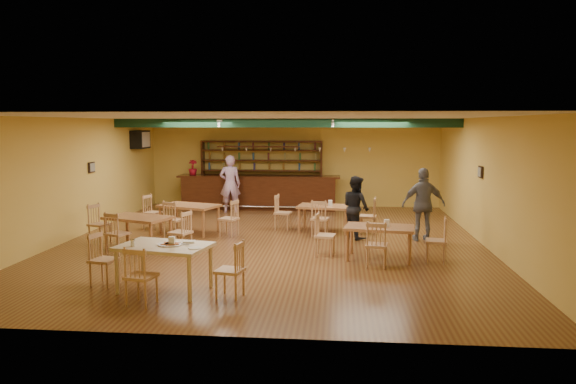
# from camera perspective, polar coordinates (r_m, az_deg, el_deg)

# --- Properties ---
(floor) EXTENTS (12.00, 12.00, 0.00)m
(floor) POSITION_cam_1_polar(r_m,az_deg,el_deg) (13.37, -1.60, -5.20)
(floor) COLOR brown
(floor) RESTS_ON ground
(ceiling_beam) EXTENTS (10.00, 0.30, 0.25)m
(ceiling_beam) POSITION_cam_1_polar(r_m,az_deg,el_deg) (15.85, -0.40, 7.18)
(ceiling_beam) COLOR #10321D
(ceiling_beam) RESTS_ON ceiling
(track_rail_left) EXTENTS (0.05, 2.50, 0.05)m
(track_rail_left) POSITION_cam_1_polar(r_m,az_deg,el_deg) (16.72, -6.39, 7.37)
(track_rail_left) COLOR silver
(track_rail_left) RESTS_ON ceiling
(track_rail_right) EXTENTS (0.05, 2.50, 0.05)m
(track_rail_right) POSITION_cam_1_polar(r_m,az_deg,el_deg) (16.37, 4.74, 7.39)
(track_rail_right) COLOR silver
(track_rail_right) RESTS_ON ceiling
(ac_unit) EXTENTS (0.34, 0.70, 0.48)m
(ac_unit) POSITION_cam_1_polar(r_m,az_deg,el_deg) (18.33, -15.11, 5.29)
(ac_unit) COLOR silver
(ac_unit) RESTS_ON wall_left
(picture_left) EXTENTS (0.04, 0.34, 0.28)m
(picture_left) POSITION_cam_1_polar(r_m,az_deg,el_deg) (15.48, -19.75, 2.43)
(picture_left) COLOR black
(picture_left) RESTS_ON wall_left
(picture_right) EXTENTS (0.04, 0.34, 0.28)m
(picture_right) POSITION_cam_1_polar(r_m,az_deg,el_deg) (13.93, 19.39, 1.97)
(picture_right) COLOR black
(picture_right) RESTS_ON wall_right
(bar_counter) EXTENTS (5.42, 0.85, 1.13)m
(bar_counter) POSITION_cam_1_polar(r_m,az_deg,el_deg) (18.46, -3.03, -0.02)
(bar_counter) COLOR #32150A
(bar_counter) RESTS_ON ground
(back_bar_hutch) EXTENTS (4.20, 0.40, 2.28)m
(back_bar_hutch) POSITION_cam_1_polar(r_m,az_deg,el_deg) (19.02, -2.76, 1.93)
(back_bar_hutch) COLOR #32150A
(back_bar_hutch) RESTS_ON ground
(poinsettia) EXTENTS (0.37, 0.37, 0.51)m
(poinsettia) POSITION_cam_1_polar(r_m,az_deg,el_deg) (18.84, -9.87, 2.54)
(poinsettia) COLOR #AB0F22
(poinsettia) RESTS_ON bar_counter
(dining_table_a) EXTENTS (1.69, 1.31, 0.74)m
(dining_table_a) POSITION_cam_1_polar(r_m,az_deg,el_deg) (14.65, -10.21, -2.75)
(dining_table_a) COLOR brown
(dining_table_a) RESTS_ON ground
(dining_table_b) EXTENTS (1.50, 1.04, 0.70)m
(dining_table_b) POSITION_cam_1_polar(r_m,az_deg,el_deg) (14.62, 3.82, -2.76)
(dining_table_b) COLOR brown
(dining_table_b) RESTS_ON ground
(dining_table_c) EXTENTS (1.66, 1.31, 0.73)m
(dining_table_c) POSITION_cam_1_polar(r_m,az_deg,el_deg) (13.15, -15.28, -4.04)
(dining_table_c) COLOR brown
(dining_table_c) RESTS_ON ground
(dining_table_d) EXTENTS (1.53, 1.05, 0.71)m
(dining_table_d) POSITION_cam_1_polar(r_m,az_deg,el_deg) (11.76, 9.46, -5.23)
(dining_table_d) COLOR brown
(dining_table_d) RESTS_ON ground
(near_table) EXTENTS (1.67, 1.25, 0.81)m
(near_table) POSITION_cam_1_polar(r_m,az_deg,el_deg) (9.67, -12.69, -7.71)
(near_table) COLOR beige
(near_table) RESTS_ON ground
(pizza_tray) EXTENTS (0.49, 0.49, 0.01)m
(pizza_tray) POSITION_cam_1_polar(r_m,az_deg,el_deg) (9.54, -12.14, -5.36)
(pizza_tray) COLOR silver
(pizza_tray) RESTS_ON near_table
(parmesan_shaker) EXTENTS (0.09, 0.09, 0.11)m
(parmesan_shaker) POSITION_cam_1_polar(r_m,az_deg,el_deg) (9.58, -15.83, -5.13)
(parmesan_shaker) COLOR #EAE5C6
(parmesan_shaker) RESTS_ON near_table
(napkin_stack) EXTENTS (0.21, 0.16, 0.03)m
(napkin_stack) POSITION_cam_1_polar(r_m,az_deg,el_deg) (9.67, -10.24, -5.11)
(napkin_stack) COLOR white
(napkin_stack) RESTS_ON near_table
(pizza_server) EXTENTS (0.33, 0.21, 0.00)m
(pizza_server) POSITION_cam_1_polar(r_m,az_deg,el_deg) (9.54, -11.12, -5.27)
(pizza_server) COLOR silver
(pizza_server) RESTS_ON pizza_tray
(side_plate) EXTENTS (0.26, 0.26, 0.01)m
(side_plate) POSITION_cam_1_polar(r_m,az_deg,el_deg) (9.21, -9.66, -5.76)
(side_plate) COLOR white
(side_plate) RESTS_ON near_table
(patron_bar) EXTENTS (0.74, 0.54, 1.85)m
(patron_bar) POSITION_cam_1_polar(r_m,az_deg,el_deg) (17.75, -6.04, 0.84)
(patron_bar) COLOR #9D51B1
(patron_bar) RESTS_ON ground
(patron_right_a) EXTENTS (0.92, 0.96, 1.57)m
(patron_right_a) POSITION_cam_1_polar(r_m,az_deg,el_deg) (13.77, 7.08, -1.57)
(patron_right_a) COLOR black
(patron_right_a) RESTS_ON ground
(patron_right_b) EXTENTS (1.09, 0.54, 1.79)m
(patron_right_b) POSITION_cam_1_polar(r_m,az_deg,el_deg) (13.75, 13.91, -1.27)
(patron_right_b) COLOR slate
(patron_right_b) RESTS_ON ground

